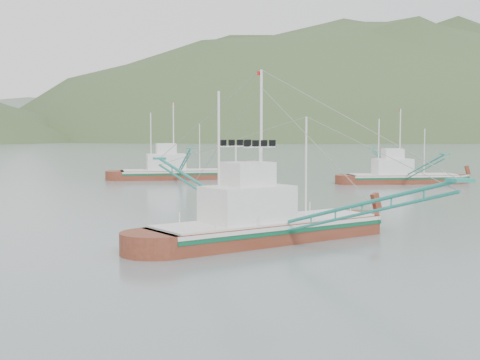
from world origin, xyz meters
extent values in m
plane|color=slate|center=(0.00, 0.00, 0.00)|extent=(1200.00, 1200.00, 0.00)
cube|color=maroon|center=(0.46, 1.46, 0.19)|extent=(14.75, 8.59, 1.91)
cube|color=silver|center=(0.46, 1.46, 1.00)|extent=(14.51, 8.57, 0.21)
cube|color=#0B5232|center=(0.46, 1.46, 0.76)|extent=(14.52, 8.58, 0.21)
cube|color=silver|center=(0.46, 1.46, 1.19)|extent=(14.01, 8.16, 0.11)
cube|color=silver|center=(-0.88, 0.96, 2.20)|extent=(5.54, 4.53, 2.10)
cube|color=silver|center=(-0.88, 0.96, 3.91)|extent=(3.06, 2.84, 1.34)
cylinder|color=white|center=(0.01, 1.30, 5.44)|extent=(0.15, 0.15, 8.59)
cylinder|color=white|center=(-2.67, 0.29, 4.80)|extent=(0.13, 0.13, 7.30)
cylinder|color=white|center=(3.14, 2.47, 4.15)|extent=(0.11, 0.11, 6.01)
cube|color=maroon|center=(3.32, 51.10, 0.19)|extent=(14.78, 4.63, 1.95)
cube|color=silver|center=(3.32, 51.10, 1.02)|extent=(14.49, 4.69, 0.21)
cube|color=#0B5232|center=(3.32, 51.10, 0.78)|extent=(14.50, 4.71, 0.21)
cube|color=silver|center=(3.32, 51.10, 1.22)|extent=(14.04, 4.40, 0.12)
cube|color=silver|center=(1.86, 51.17, 2.24)|extent=(5.02, 3.36, 2.14)
cube|color=silver|center=(1.86, 51.17, 3.99)|extent=(2.64, 2.27, 1.36)
cylinder|color=white|center=(2.83, 51.12, 5.55)|extent=(0.16, 0.16, 8.76)
cylinder|color=white|center=(-0.08, 51.27, 4.89)|extent=(0.14, 0.14, 7.45)
cylinder|color=white|center=(6.24, 50.95, 4.24)|extent=(0.12, 0.12, 6.13)
cube|color=maroon|center=(28.39, 37.45, 0.17)|extent=(13.45, 5.27, 1.75)
cube|color=silver|center=(28.39, 37.45, 0.92)|extent=(13.20, 5.30, 0.19)
cube|color=#0B5232|center=(28.39, 37.45, 0.70)|extent=(13.20, 5.32, 0.19)
cube|color=silver|center=(28.39, 37.45, 1.09)|extent=(12.78, 5.01, 0.10)
cube|color=silver|center=(27.10, 37.63, 2.01)|extent=(4.71, 3.37, 1.92)
cube|color=silver|center=(27.10, 37.63, 3.58)|extent=(2.51, 2.22, 1.22)
cylinder|color=white|center=(27.96, 37.51, 4.97)|extent=(0.14, 0.14, 7.85)
cylinder|color=white|center=(25.37, 37.87, 4.39)|extent=(0.12, 0.12, 6.68)
cylinder|color=white|center=(30.99, 37.09, 3.80)|extent=(0.10, 0.10, 5.50)
ellipsoid|color=#364C27|center=(240.00, 430.00, 0.00)|extent=(684.00, 432.00, 306.00)
ellipsoid|color=slate|center=(30.00, 560.00, 0.00)|extent=(960.00, 400.00, 240.00)
camera|label=1|loc=(-10.65, -34.89, 6.34)|focal=50.00mm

